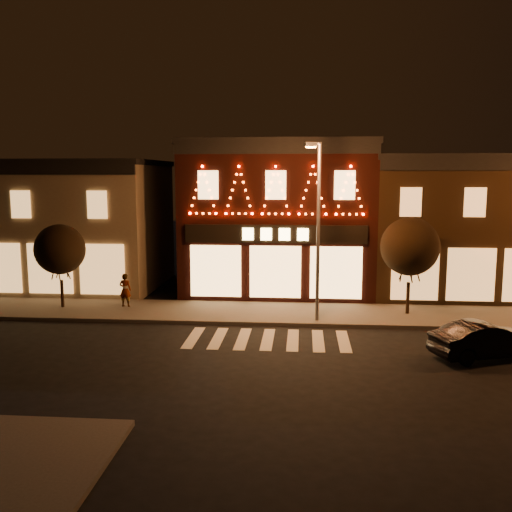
# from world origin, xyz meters

# --- Properties ---
(ground) EXTENTS (120.00, 120.00, 0.00)m
(ground) POSITION_xyz_m (0.00, 0.00, 0.00)
(ground) COLOR black
(ground) RESTS_ON ground
(sidewalk_far) EXTENTS (44.00, 4.00, 0.15)m
(sidewalk_far) POSITION_xyz_m (2.00, 8.00, 0.07)
(sidewalk_far) COLOR #47423D
(sidewalk_far) RESTS_ON ground
(building_left) EXTENTS (12.20, 8.28, 7.30)m
(building_left) POSITION_xyz_m (-13.00, 13.99, 3.66)
(building_left) COLOR #7C6C58
(building_left) RESTS_ON ground
(building_pulp) EXTENTS (10.20, 8.34, 8.30)m
(building_pulp) POSITION_xyz_m (0.00, 13.98, 4.16)
(building_pulp) COLOR black
(building_pulp) RESTS_ON ground
(building_right_a) EXTENTS (9.20, 8.28, 7.50)m
(building_right_a) POSITION_xyz_m (9.50, 13.99, 3.76)
(building_right_a) COLOR #352312
(building_right_a) RESTS_ON ground
(streetlamp_mid) EXTENTS (0.73, 1.76, 7.69)m
(streetlamp_mid) POSITION_xyz_m (1.95, 6.38, 4.67)
(streetlamp_mid) COLOR #59595E
(streetlamp_mid) RESTS_ON sidewalk_far
(tree_left) EXTENTS (2.40, 2.40, 4.02)m
(tree_left) POSITION_xyz_m (-10.23, 8.11, 2.96)
(tree_left) COLOR black
(tree_left) RESTS_ON sidewalk_far
(tree_right) EXTENTS (2.66, 2.66, 4.45)m
(tree_right) POSITION_xyz_m (6.21, 8.18, 3.26)
(tree_right) COLOR black
(tree_right) RESTS_ON sidewalk_far
(dark_sedan) EXTENTS (4.18, 2.66, 1.30)m
(dark_sedan) POSITION_xyz_m (7.91, 2.42, 0.65)
(dark_sedan) COLOR black
(dark_sedan) RESTS_ON ground
(pedestrian) EXTENTS (0.63, 0.45, 1.63)m
(pedestrian) POSITION_xyz_m (-7.21, 8.44, 0.96)
(pedestrian) COLOR gray
(pedestrian) RESTS_ON sidewalk_far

